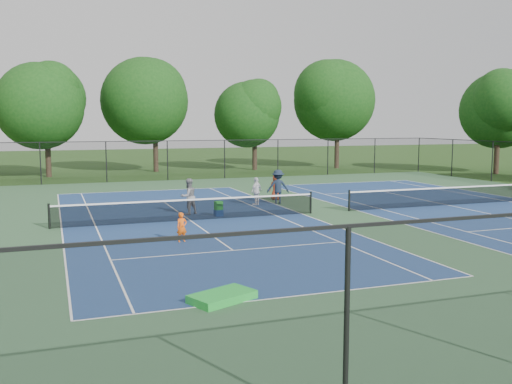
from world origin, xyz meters
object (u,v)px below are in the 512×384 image
object	(u,v)px
ball_crate	(219,213)
ball_hopper	(218,205)
tree_side_e	(499,105)
bystander_b	(278,187)
bystander_a	(256,191)
tree_back_d	(338,96)
tree_back_b	(155,97)
child_player	(182,227)
bystander_c	(276,187)
tree_back_c	(255,110)
instructor	(189,197)
tree_back_a	(46,101)

from	to	relation	value
ball_crate	ball_hopper	size ratio (longest dim) A/B	0.93
tree_side_e	bystander_b	distance (m)	26.86
bystander_b	bystander_a	bearing A→B (deg)	19.70
tree_back_d	bystander_a	bearing A→B (deg)	-127.26
tree_side_e	bystander_a	xyz separation A→B (m)	(-25.56, -10.45, -5.06)
tree_back_b	child_player	bearing A→B (deg)	-98.13
child_player	ball_crate	size ratio (longest dim) A/B	2.90
tree_back_b	bystander_b	size ratio (longest dim) A/B	5.41
tree_back_b	bystander_c	size ratio (longest dim) A/B	6.94
tree_back_c	tree_side_e	size ratio (longest dim) A/B	0.95
child_player	bystander_c	world-z (taller)	bystander_c
instructor	ball_hopper	xyz separation A→B (m)	(1.20, -0.97, -0.36)
bystander_a	tree_back_b	bearing A→B (deg)	-121.85
tree_back_a	bystander_b	distance (m)	24.04
child_player	instructor	size ratio (longest dim) A/B	0.63
child_player	ball_crate	xyz separation A→B (m)	(2.88, 5.12, -0.40)
tree_back_c	ball_hopper	bearing A→B (deg)	-113.34
bystander_b	ball_crate	xyz separation A→B (m)	(-4.17, -2.88, -0.77)
ball_crate	ball_hopper	xyz separation A→B (m)	(0.00, 0.00, 0.36)
child_player	ball_hopper	size ratio (longest dim) A/B	2.71
ball_hopper	bystander_c	bearing A→B (deg)	43.06
tree_back_c	tree_back_a	bearing A→B (deg)	-176.82
tree_back_b	tree_back_d	distance (m)	17.12
child_player	bystander_a	size ratio (longest dim) A/B	0.74
tree_back_b	tree_side_e	world-z (taller)	tree_back_b
bystander_c	ball_crate	size ratio (longest dim) A/B	3.80
bystander_b	bystander_c	size ratio (longest dim) A/B	1.28
ball_hopper	ball_crate	bearing A→B (deg)	0.00
bystander_b	tree_side_e	bearing A→B (deg)	-140.75
instructor	ball_hopper	distance (m)	1.59
bystander_a	instructor	bearing A→B (deg)	-11.59
tree_back_b	tree_back_d	bearing A→B (deg)	-6.71
tree_back_d	instructor	bearing A→B (deg)	-131.44
tree_back_b	ball_crate	distance (m)	26.10
tree_side_e	bystander_a	world-z (taller)	tree_side_e
bystander_a	ball_crate	xyz separation A→B (m)	(-2.91, -2.80, -0.59)
bystander_c	ball_hopper	distance (m)	6.32
tree_back_a	bystander_b	size ratio (longest dim) A/B	4.94
ball_crate	tree_back_b	bearing A→B (deg)	86.68
tree_back_c	bystander_a	distance (m)	23.23
tree_back_a	ball_crate	xyz separation A→B (m)	(7.54, -23.25, -5.88)
tree_back_c	bystander_b	xyz separation A→B (m)	(-6.29, -21.37, -4.55)
bystander_a	ball_crate	world-z (taller)	bystander_a
tree_back_b	ball_hopper	bearing A→B (deg)	-93.32
tree_side_e	ball_hopper	xyz separation A→B (m)	(-28.46, -13.25, -5.30)
tree_back_b	tree_back_d	size ratio (longest dim) A/B	0.97
tree_back_d	bystander_c	world-z (taller)	tree_back_d
tree_back_c	tree_back_d	xyz separation A→B (m)	(8.00, -1.00, 1.34)
tree_back_a	tree_back_d	xyz separation A→B (m)	(26.00, 0.00, 0.79)
tree_back_b	bystander_c	bearing A→B (deg)	-81.44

